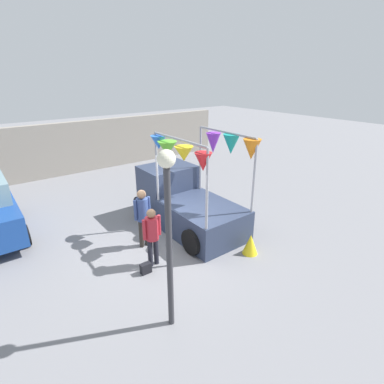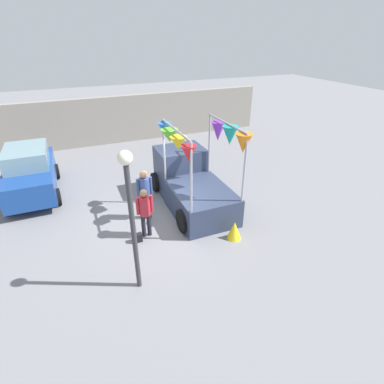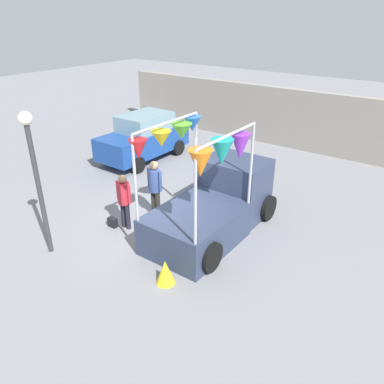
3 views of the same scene
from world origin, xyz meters
name	(u,v)px [view 1 (image 1 of 3)]	position (x,y,z in m)	size (l,w,h in m)	color
ground_plane	(167,247)	(0.00, 0.00, 0.00)	(60.00, 60.00, 0.00)	slate
vendor_truck	(184,198)	(1.36, 0.99, 0.92)	(2.49, 4.11, 3.22)	#2D3851
person_customer	(152,232)	(-0.74, -0.51, 0.99)	(0.53, 0.34, 1.65)	black
person_vendor	(143,213)	(-0.47, 0.49, 1.09)	(0.53, 0.34, 1.79)	#2D2823
handbag	(146,268)	(-1.09, -0.71, 0.14)	(0.28, 0.16, 0.28)	black
street_lamp	(168,218)	(-1.48, -2.50, 2.42)	(0.32, 0.32, 3.67)	#333338
brick_boundary_wall	(70,148)	(0.00, 9.02, 1.30)	(18.00, 0.36, 2.60)	gray
folded_kite_bundle_sunflower	(250,244)	(1.74, -1.71, 0.30)	(0.44, 0.44, 0.60)	yellow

